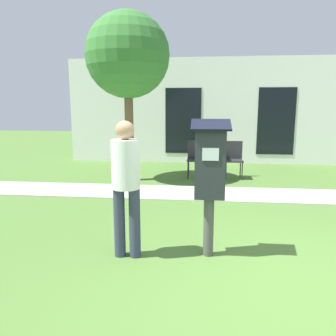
% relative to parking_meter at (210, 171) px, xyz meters
% --- Properties ---
extents(ground_plane, '(40.00, 40.00, 0.00)m').
position_rel_parking_meter_xyz_m(ground_plane, '(0.69, -0.55, -1.02)').
color(ground_plane, '#476B2D').
extents(sidewalk, '(12.00, 1.10, 0.02)m').
position_rel_parking_meter_xyz_m(sidewalk, '(0.69, 2.79, -1.01)').
color(sidewalk, '#B7B2A8').
rests_on(sidewalk, ground).
extents(building_facade, '(10.00, 0.26, 3.20)m').
position_rel_parking_meter_xyz_m(building_facade, '(0.69, 6.68, 0.58)').
color(building_facade, white).
rests_on(building_facade, ground).
extents(parking_meter, '(0.44, 0.31, 1.59)m').
position_rel_parking_meter_xyz_m(parking_meter, '(0.00, 0.00, 0.00)').
color(parking_meter, '#4C4C4C').
rests_on(parking_meter, ground).
extents(person_standing, '(0.32, 0.32, 1.58)m').
position_rel_parking_meter_xyz_m(person_standing, '(-0.94, -0.13, -0.09)').
color(person_standing, '#333851').
rests_on(person_standing, ground).
extents(outdoor_chair_left, '(0.44, 0.44, 0.90)m').
position_rel_parking_meter_xyz_m(outdoor_chair_left, '(-0.24, 4.43, -0.49)').
color(outdoor_chair_left, '#262628').
rests_on(outdoor_chair_left, ground).
extents(outdoor_chair_middle, '(0.44, 0.44, 0.90)m').
position_rel_parking_meter_xyz_m(outdoor_chair_middle, '(0.67, 4.44, -0.49)').
color(outdoor_chair_middle, '#262628').
rests_on(outdoor_chair_middle, ground).
extents(tree, '(1.90, 1.90, 3.82)m').
position_rel_parking_meter_xyz_m(tree, '(-1.80, 3.87, 1.83)').
color(tree, brown).
rests_on(tree, ground).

